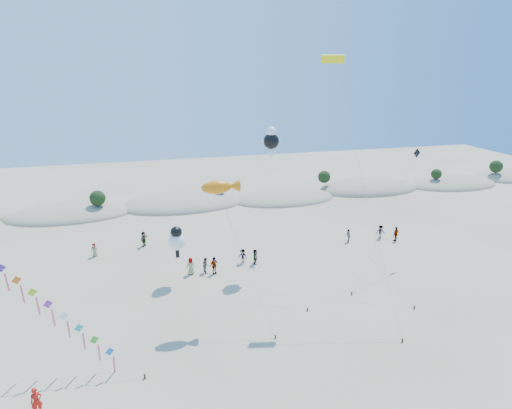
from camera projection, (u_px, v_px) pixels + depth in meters
The scene contains 8 objects.
dune_ridge at pixel (190, 203), 65.78m from camera, with size 145.30×11.49×5.57m.
fish_kite at pixel (221, 187), 34.48m from camera, with size 4.59×6.43×11.40m.
cartoon_kite_low at pixel (177, 240), 40.84m from camera, with size 11.10×9.30×5.69m.
cartoon_kite_high at pixel (271, 140), 43.06m from camera, with size 10.23×14.03×14.45m.
parafoil_kite at pixel (335, 66), 36.44m from camera, with size 2.80×11.99×21.10m.
dark_kite at pixel (400, 189), 44.01m from camera, with size 11.30×7.90×11.81m.
flyer_foreground at pixel (36, 401), 25.66m from camera, with size 0.67×0.44×1.83m, color red.
beachgoers at pixel (249, 248), 47.60m from camera, with size 35.82×10.46×1.83m.
Camera 1 is at (-5.21, -18.07, 20.01)m, focal length 30.00 mm.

